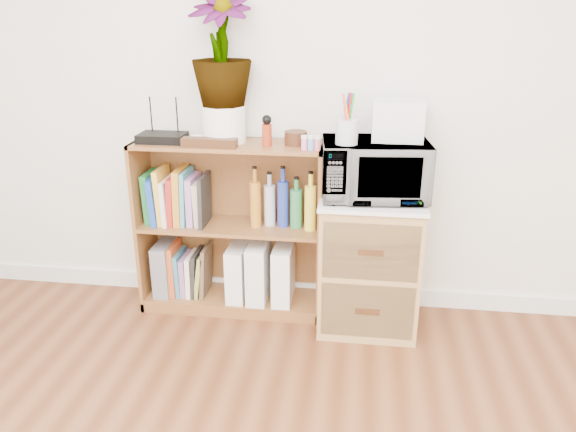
# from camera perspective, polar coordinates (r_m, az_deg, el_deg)

# --- Properties ---
(skirting_board) EXTENTS (4.00, 0.02, 0.10)m
(skirting_board) POSITION_cam_1_polar(r_m,az_deg,el_deg) (3.32, 0.98, -7.49)
(skirting_board) COLOR white
(skirting_board) RESTS_ON ground
(bookshelf) EXTENTS (1.00, 0.30, 0.95)m
(bookshelf) POSITION_cam_1_polar(r_m,az_deg,el_deg) (3.07, -5.79, -1.26)
(bookshelf) COLOR brown
(bookshelf) RESTS_ON ground
(wicker_unit) EXTENTS (0.50, 0.45, 0.70)m
(wicker_unit) POSITION_cam_1_polar(r_m,az_deg,el_deg) (2.97, 8.22, -4.74)
(wicker_unit) COLOR #9E7542
(wicker_unit) RESTS_ON ground
(microwave) EXTENTS (0.54, 0.39, 0.28)m
(microwave) POSITION_cam_1_polar(r_m,az_deg,el_deg) (2.79, 8.75, 4.71)
(microwave) COLOR white
(microwave) RESTS_ON wicker_unit
(pen_cup) EXTENTS (0.11, 0.11, 0.12)m
(pen_cup) POSITION_cam_1_polar(r_m,az_deg,el_deg) (2.66, 5.99, 8.52)
(pen_cup) COLOR silver
(pen_cup) RESTS_ON microwave
(small_appliance) EXTENTS (0.24, 0.20, 0.19)m
(small_appliance) POSITION_cam_1_polar(r_m,az_deg,el_deg) (2.78, 11.07, 9.56)
(small_appliance) COLOR white
(small_appliance) RESTS_ON microwave
(router) EXTENTS (0.24, 0.16, 0.04)m
(router) POSITION_cam_1_polar(r_m,az_deg,el_deg) (3.00, -12.65, 7.78)
(router) COLOR black
(router) RESTS_ON bookshelf
(white_bowl) EXTENTS (0.13, 0.13, 0.03)m
(white_bowl) POSITION_cam_1_polar(r_m,az_deg,el_deg) (2.93, -8.96, 7.61)
(white_bowl) COLOR white
(white_bowl) RESTS_ON bookshelf
(plant_pot) EXTENTS (0.22, 0.22, 0.19)m
(plant_pot) POSITION_cam_1_polar(r_m,az_deg,el_deg) (2.93, -6.51, 9.29)
(plant_pot) COLOR white
(plant_pot) RESTS_ON bookshelf
(potted_plant) EXTENTS (0.31, 0.31, 0.55)m
(potted_plant) POSITION_cam_1_polar(r_m,az_deg,el_deg) (2.88, -6.82, 16.54)
(potted_plant) COLOR #316528
(potted_plant) RESTS_ON plant_pot
(trinket_box) EXTENTS (0.28, 0.07, 0.04)m
(trinket_box) POSITION_cam_1_polar(r_m,az_deg,el_deg) (2.84, -8.00, 7.39)
(trinket_box) COLOR #361D0E
(trinket_box) RESTS_ON bookshelf
(kokeshi_doll) EXTENTS (0.05, 0.05, 0.11)m
(kokeshi_doll) POSITION_cam_1_polar(r_m,az_deg,el_deg) (2.83, -2.15, 8.21)
(kokeshi_doll) COLOR #9C2B13
(kokeshi_doll) RESTS_ON bookshelf
(wooden_bowl) EXTENTS (0.12, 0.12, 0.07)m
(wooden_bowl) POSITION_cam_1_polar(r_m,az_deg,el_deg) (2.87, 0.79, 7.93)
(wooden_bowl) COLOR #3C1E10
(wooden_bowl) RESTS_ON bookshelf
(paint_jars) EXTENTS (0.11, 0.04, 0.06)m
(paint_jars) POSITION_cam_1_polar(r_m,az_deg,el_deg) (2.76, 2.34, 7.32)
(paint_jars) COLOR #D17481
(paint_jars) RESTS_ON bookshelf
(file_box) EXTENTS (0.09, 0.24, 0.29)m
(file_box) POSITION_cam_1_polar(r_m,az_deg,el_deg) (3.28, -12.32, -5.07)
(file_box) COLOR slate
(file_box) RESTS_ON bookshelf
(magazine_holder_left) EXTENTS (0.10, 0.24, 0.30)m
(magazine_holder_left) POSITION_cam_1_polar(r_m,az_deg,el_deg) (3.16, -5.11, -5.61)
(magazine_holder_left) COLOR white
(magazine_holder_left) RESTS_ON bookshelf
(magazine_holder_mid) EXTENTS (0.11, 0.27, 0.33)m
(magazine_holder_mid) POSITION_cam_1_polar(r_m,az_deg,el_deg) (3.13, -3.00, -5.53)
(magazine_holder_mid) COLOR white
(magazine_holder_mid) RESTS_ON bookshelf
(magazine_holder_right) EXTENTS (0.10, 0.26, 0.32)m
(magazine_holder_right) POSITION_cam_1_polar(r_m,az_deg,el_deg) (3.11, -0.47, -5.79)
(magazine_holder_right) COLOR white
(magazine_holder_right) RESTS_ON bookshelf
(cookbooks) EXTENTS (0.34, 0.20, 0.30)m
(cookbooks) POSITION_cam_1_polar(r_m,az_deg,el_deg) (3.09, -11.21, 1.80)
(cookbooks) COLOR #1E7132
(cookbooks) RESTS_ON bookshelf
(liquor_bottles) EXTENTS (0.43, 0.07, 0.32)m
(liquor_bottles) POSITION_cam_1_polar(r_m,az_deg,el_deg) (2.95, 0.50, 1.60)
(liquor_bottles) COLOR #BC7823
(liquor_bottles) RESTS_ON bookshelf
(lower_books) EXTENTS (0.22, 0.19, 0.29)m
(lower_books) POSITION_cam_1_polar(r_m,az_deg,el_deg) (3.24, -9.89, -5.55)
(lower_books) COLOR #C55022
(lower_books) RESTS_ON bookshelf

